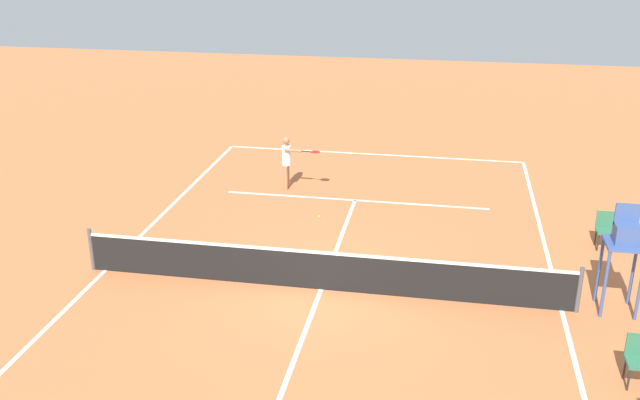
{
  "coord_description": "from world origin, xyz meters",
  "views": [
    {
      "loc": [
        -2.62,
        14.35,
        7.88
      ],
      "look_at": [
        0.68,
        -3.55,
        0.8
      ],
      "focal_mm": 40.17,
      "sensor_mm": 36.0,
      "label": 1
    }
  ],
  "objects_px": {
    "umpire_chair": "(625,243)",
    "player_serving": "(288,158)",
    "tennis_ball": "(319,217)",
    "courtside_chair_mid": "(605,228)",
    "courtside_chair_far": "(639,358)"
  },
  "relations": [
    {
      "from": "courtside_chair_far",
      "to": "courtside_chair_mid",
      "type": "bearing_deg",
      "value": -94.61
    },
    {
      "from": "tennis_ball",
      "to": "courtside_chair_far",
      "type": "height_order",
      "value": "courtside_chair_far"
    },
    {
      "from": "umpire_chair",
      "to": "courtside_chair_mid",
      "type": "distance_m",
      "value": 3.51
    },
    {
      "from": "player_serving",
      "to": "courtside_chair_mid",
      "type": "relative_size",
      "value": 1.79
    },
    {
      "from": "player_serving",
      "to": "courtside_chair_mid",
      "type": "xyz_separation_m",
      "value": [
        -8.99,
        2.78,
        -0.48
      ]
    },
    {
      "from": "umpire_chair",
      "to": "player_serving",
      "type": "bearing_deg",
      "value": -35.22
    },
    {
      "from": "player_serving",
      "to": "umpire_chair",
      "type": "distance_m",
      "value": 10.62
    },
    {
      "from": "player_serving",
      "to": "courtside_chair_far",
      "type": "xyz_separation_m",
      "value": [
        -8.5,
        8.85,
        -0.48
      ]
    },
    {
      "from": "umpire_chair",
      "to": "courtside_chair_mid",
      "type": "relative_size",
      "value": 2.54
    },
    {
      "from": "umpire_chair",
      "to": "courtside_chair_far",
      "type": "xyz_separation_m",
      "value": [
        0.16,
        2.74,
        -1.07
      ]
    },
    {
      "from": "tennis_ball",
      "to": "courtside_chair_far",
      "type": "xyz_separation_m",
      "value": [
        -7.12,
        6.68,
        0.5
      ]
    },
    {
      "from": "tennis_ball",
      "to": "courtside_chair_mid",
      "type": "relative_size",
      "value": 0.07
    },
    {
      "from": "tennis_ball",
      "to": "player_serving",
      "type": "bearing_deg",
      "value": -57.38
    },
    {
      "from": "umpire_chair",
      "to": "courtside_chair_mid",
      "type": "height_order",
      "value": "umpire_chair"
    },
    {
      "from": "player_serving",
      "to": "courtside_chair_far",
      "type": "height_order",
      "value": "player_serving"
    }
  ]
}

